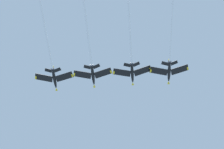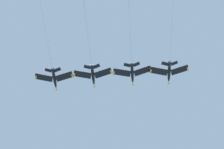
{
  "view_description": "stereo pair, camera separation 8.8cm",
  "coord_description": "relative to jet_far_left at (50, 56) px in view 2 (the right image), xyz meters",
  "views": [
    {
      "loc": [
        40.35,
        20.74,
        1.6
      ],
      "look_at": [
        24.13,
        2.23,
        152.57
      ],
      "focal_mm": 47.89,
      "sensor_mm": 36.0,
      "label": 1
    },
    {
      "loc": [
        40.42,
        20.69,
        1.6
      ],
      "look_at": [
        24.13,
        2.23,
        152.57
      ],
      "focal_mm": 47.89,
      "sensor_mm": 36.0,
      "label": 2
    }
  ],
  "objects": [
    {
      "name": "jet_far_left",
      "position": [
        0.0,
        0.0,
        0.0
      ],
      "size": [
        39.54,
        40.06,
        23.89
      ],
      "color": "black"
    },
    {
      "name": "jet_inner_right",
      "position": [
        -44.53,
        38.79,
        0.45
      ],
      "size": [
        38.0,
        37.93,
        23.25
      ],
      "color": "black"
    },
    {
      "name": "jet_centre",
      "position": [
        -28.24,
        28.13,
        -0.19
      ],
      "size": [
        38.97,
        37.8,
        23.64
      ],
      "color": "black"
    },
    {
      "name": "jet_inner_left",
      "position": [
        -12.56,
        15.45,
        -1.47
      ],
      "size": [
        41.42,
        40.9,
        24.52
      ],
      "color": "black"
    }
  ]
}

